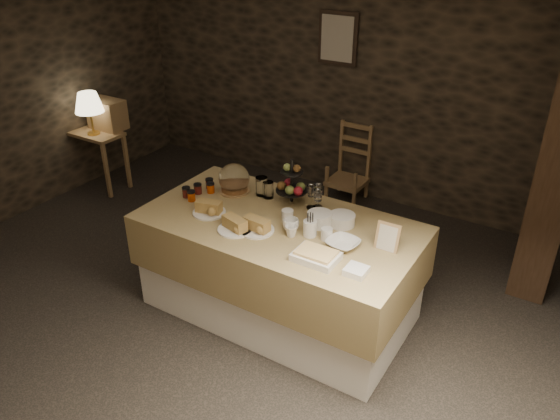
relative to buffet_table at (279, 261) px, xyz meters
The scene contains 27 objects.
ground_plane 0.76m from the buffet_table, 163.41° to the right, with size 5.50×5.00×0.01m, color black.
room_shell 1.22m from the buffet_table, 163.41° to the right, with size 5.52×5.02×2.60m.
buffet_table is the anchor object (origin of this frame).
console_table 3.17m from the buffet_table, 164.26° to the left, with size 0.65×0.37×0.70m.
table_lamp 3.16m from the buffet_table, 164.89° to the left, with size 0.32×0.32×0.48m.
wine_rack 3.20m from the buffet_table, 160.89° to the left, with size 0.42×0.26×0.34m, color #976F4A.
chair 2.22m from the buffet_table, 100.69° to the left, with size 0.41×0.39×0.68m.
framed_picture 2.72m from the buffet_table, 107.03° to the left, with size 0.45×0.04×0.55m.
plate_stack_a 0.51m from the buffet_table, 23.93° to the left, with size 0.19×0.19×0.10m, color silver.
plate_stack_b 0.62m from the buffet_table, 26.97° to the left, with size 0.20×0.20×0.09m, color silver.
cutlery_holder 0.52m from the buffet_table, ahead, with size 0.10×0.10×0.12m, color silver.
cup_a 0.44m from the buffet_table, 23.98° to the right, with size 0.12×0.12×0.09m, color silver.
cup_b 0.46m from the buffet_table, 35.15° to the right, with size 0.09×0.09×0.09m, color silver.
mug_c 0.41m from the buffet_table, 39.75° to the left, with size 0.09×0.09×0.10m, color silver.
mug_d 0.59m from the buffet_table, ahead, with size 0.08×0.08×0.09m, color silver.
bowl 0.69m from the buffet_table, ahead, with size 0.22×0.22×0.05m, color silver.
cake_dome 0.79m from the buffet_table, 157.99° to the left, with size 0.26×0.26×0.26m.
fruit_stand 0.61m from the buffet_table, 104.83° to the left, with size 0.26×0.26×0.37m.
bread_platter_left 0.69m from the buffet_table, 161.83° to the right, with size 0.26×0.26×0.11m.
bread_platter_center 0.53m from the buffet_table, 126.81° to the right, with size 0.26×0.26×0.11m.
bread_platter_right 0.45m from the buffet_table, 107.86° to the right, with size 0.26×0.26×0.11m.
jam_jars 0.90m from the buffet_table, behind, with size 0.18×0.32×0.07m.
tart_dish 0.70m from the buffet_table, 32.26° to the right, with size 0.30×0.22×0.07m.
square_dish 0.93m from the buffet_table, 21.62° to the right, with size 0.14×0.14×0.04m, color silver.
menu_frame 0.96m from the buffet_table, ahead, with size 0.17×0.02×0.22m, color #976F4A.
storage_jar_a 0.65m from the buffet_table, 139.71° to the left, with size 0.10×0.10×0.16m, color white.
storage_jar_b 0.60m from the buffet_table, 134.40° to the left, with size 0.09×0.09×0.14m, color white.
Camera 1 is at (2.47, -2.89, 2.91)m, focal length 35.00 mm.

